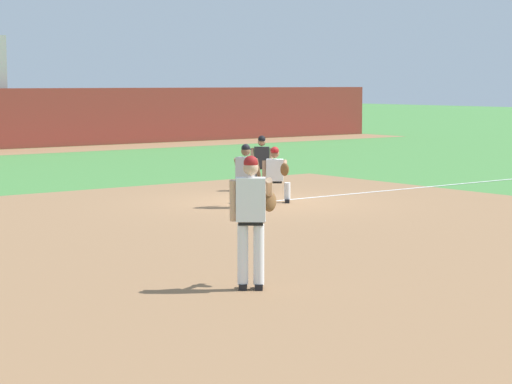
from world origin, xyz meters
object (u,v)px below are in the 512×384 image
Objects in this scene: first_base_bag at (263,201)px; first_baseman at (275,172)px; umpire at (262,161)px; pitcher at (252,214)px; baserunner at (246,173)px; baseball at (264,221)px.

first_baseman is (0.17, -0.26, 0.69)m from first_base_bag.
first_base_bag is 0.28× the size of first_baseman.
pitcher is at bearing -128.55° from umpire.
baserunner and umpire have the same top height.
pitcher is (-4.22, -5.11, 1.02)m from baseball.
baseball is 0.06× the size of first_baseman.
first_baseman is 2.75m from umpire.
baseball is 0.04× the size of pitcher.
pitcher is 9.96m from first_baseman.
pitcher is at bearing -126.48° from baserunner.
first_base_bag is 1.29m from baserunner.
first_base_bag is 0.20× the size of pitcher.
first_base_bag is 0.26× the size of umpire.
baseball is 6.70m from pitcher.
baserunner is 1.00× the size of umpire.
baserunner is at bearing -150.00° from first_base_bag.
first_baseman is 1.11m from baserunner.
baserunner reaches higher than first_baseman.
baseball is at bearing 50.46° from pitcher.
pitcher is at bearing -129.54° from baseball.
first_baseman is at bearing 13.71° from baserunner.
first_baseman reaches higher than first_base_bag.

